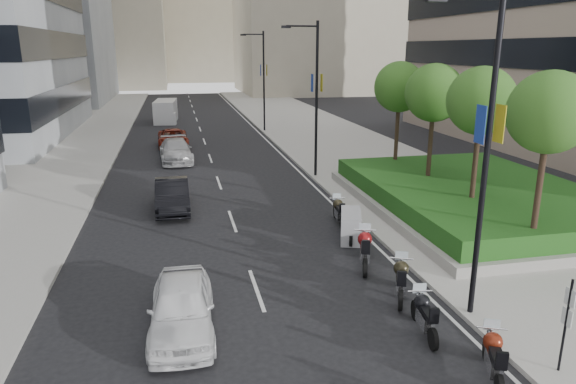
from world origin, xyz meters
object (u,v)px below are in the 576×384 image
object	(u,v)px
lamp_post_2	(262,76)
car_c	(176,151)
motorcycle_1	(494,357)
lamp_post_1	(314,92)
motorcycle_4	(365,249)
motorcycle_6	(339,211)
parking_sign	(566,321)
car_b	(172,195)
motorcycle_3	(401,279)
car_d	(173,138)
delivery_van	(166,112)
motorcycle_2	(424,315)
car_a	(182,307)
lamp_post_0	(482,145)
motorcycle_5	(351,226)

from	to	relation	value
lamp_post_2	car_c	xyz separation A→B (m)	(-8.00, -11.51, -4.31)
motorcycle_1	lamp_post_1	bearing A→B (deg)	20.37
motorcycle_4	motorcycle_6	xyz separation A→B (m)	(0.54, 4.67, -0.08)
parking_sign	car_b	distance (m)	17.67
motorcycle_3	car_d	size ratio (longest dim) A/B	0.42
parking_sign	delivery_van	xyz separation A→B (m)	(-9.51, 46.57, -0.40)
lamp_post_1	motorcycle_3	size ratio (longest dim) A/B	4.30
motorcycle_2	car_c	size ratio (longest dim) A/B	0.40
motorcycle_2	car_a	size ratio (longest dim) A/B	0.49
car_a	car_d	distance (m)	28.15
motorcycle_3	motorcycle_6	distance (m)	7.16
motorcycle_3	lamp_post_1	bearing A→B (deg)	18.80
lamp_post_0	lamp_post_1	world-z (taller)	same
lamp_post_2	car_d	bearing A→B (deg)	-144.16
motorcycle_1	car_a	bearing A→B (deg)	85.69
motorcycle_4	car_c	xyz separation A→B (m)	(-6.41, 19.45, 0.11)
lamp_post_0	lamp_post_2	xyz separation A→B (m)	(0.00, 35.00, 0.00)
motorcycle_1	motorcycle_4	distance (m)	6.80
lamp_post_2	parking_sign	bearing A→B (deg)	-89.01
parking_sign	car_a	distance (m)	9.55
car_a	motorcycle_5	bearing A→B (deg)	42.20
lamp_post_0	motorcycle_2	xyz separation A→B (m)	(-1.60, -0.56, -4.51)
parking_sign	motorcycle_2	world-z (taller)	parking_sign
parking_sign	delivery_van	world-z (taller)	parking_sign
car_a	lamp_post_0	bearing A→B (deg)	-4.44
lamp_post_1	car_a	distance (m)	18.46
motorcycle_5	motorcycle_1	bearing A→B (deg)	-160.15
motorcycle_2	motorcycle_5	distance (m)	7.21
motorcycle_2	car_b	size ratio (longest dim) A/B	0.47
car_c	motorcycle_2	bearing A→B (deg)	-78.18
car_b	car_d	size ratio (longest dim) A/B	0.90
motorcycle_4	car_c	bearing A→B (deg)	37.06
motorcycle_4	car_b	xyz separation A→B (m)	(-6.67, 8.21, 0.10)
motorcycle_1	motorcycle_5	bearing A→B (deg)	24.77
lamp_post_2	motorcycle_4	xyz separation A→B (m)	(-1.59, -30.96, -4.43)
motorcycle_2	motorcycle_3	bearing A→B (deg)	1.60
motorcycle_1	car_a	world-z (taller)	car_a
lamp_post_0	lamp_post_1	size ratio (longest dim) A/B	1.00
lamp_post_0	motorcycle_5	size ratio (longest dim) A/B	4.34
parking_sign	motorcycle_3	size ratio (longest dim) A/B	1.20
lamp_post_0	motorcycle_2	bearing A→B (deg)	-160.82
parking_sign	motorcycle_4	size ratio (longest dim) A/B	1.08
car_c	car_b	bearing A→B (deg)	-94.38
lamp_post_2	car_b	world-z (taller)	lamp_post_2
motorcycle_1	car_b	distance (m)	16.67
lamp_post_1	car_d	xyz separation A→B (m)	(-8.19, 12.09, -4.38)
motorcycle_6	car_d	bearing A→B (deg)	25.97
lamp_post_0	car_d	bearing A→B (deg)	105.72
lamp_post_0	motorcycle_4	xyz separation A→B (m)	(-1.59, 4.04, -4.43)
motorcycle_1	delivery_van	bearing A→B (deg)	32.79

